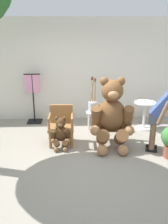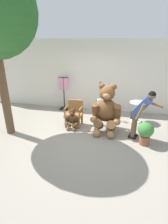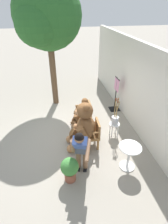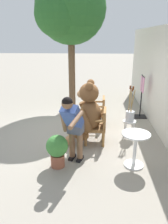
{
  "view_description": "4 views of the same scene",
  "coord_description": "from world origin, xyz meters",
  "px_view_note": "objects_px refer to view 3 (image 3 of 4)",
  "views": [
    {
      "loc": [
        -0.3,
        -4.57,
        2.49
      ],
      "look_at": [
        -0.06,
        0.13,
        0.92
      ],
      "focal_mm": 40.0,
      "sensor_mm": 36.0,
      "label": 1
    },
    {
      "loc": [
        0.89,
        -4.61,
        2.71
      ],
      "look_at": [
        -0.12,
        0.26,
        0.68
      ],
      "focal_mm": 28.0,
      "sensor_mm": 36.0,
      "label": 2
    },
    {
      "loc": [
        4.51,
        -0.29,
        3.76
      ],
      "look_at": [
        0.06,
        0.54,
        0.91
      ],
      "focal_mm": 28.0,
      "sensor_mm": 36.0,
      "label": 3
    },
    {
      "loc": [
        5.51,
        0.65,
        2.51
      ],
      "look_at": [
        0.01,
        0.32,
        0.6
      ],
      "focal_mm": 35.0,
      "sensor_mm": 36.0,
      "label": 4
    }
  ],
  "objects_px": {
    "wooden_chair_left": "(85,113)",
    "potted_plant": "(70,168)",
    "patio_tree": "(46,17)",
    "wooden_chair_right": "(92,133)",
    "person_visitor": "(81,147)",
    "round_side_table": "(129,155)",
    "teddy_bear_large": "(83,126)",
    "teddy_bear_small": "(77,117)",
    "white_stool": "(114,126)",
    "clothing_display_stand": "(116,94)",
    "brush_bucket": "(115,119)"
  },
  "relations": [
    {
      "from": "teddy_bear_small",
      "to": "potted_plant",
      "type": "distance_m",
      "value": 2.3
    },
    {
      "from": "teddy_bear_large",
      "to": "brush_bucket",
      "type": "height_order",
      "value": "teddy_bear_large"
    },
    {
      "from": "teddy_bear_large",
      "to": "person_visitor",
      "type": "bearing_deg",
      "value": -13.09
    },
    {
      "from": "brush_bucket",
      "to": "clothing_display_stand",
      "type": "distance_m",
      "value": 1.68
    },
    {
      "from": "clothing_display_stand",
      "to": "teddy_bear_large",
      "type": "bearing_deg",
      "value": -41.11
    },
    {
      "from": "patio_tree",
      "to": "clothing_display_stand",
      "type": "xyz_separation_m",
      "value": [
        0.94,
        2.41,
        -2.62
      ]
    },
    {
      "from": "teddy_bear_large",
      "to": "person_visitor",
      "type": "relative_size",
      "value": 1.05
    },
    {
      "from": "white_stool",
      "to": "clothing_display_stand",
      "type": "relative_size",
      "value": 0.34
    },
    {
      "from": "teddy_bear_large",
      "to": "round_side_table",
      "type": "distance_m",
      "value": 1.47
    },
    {
      "from": "person_visitor",
      "to": "round_side_table",
      "type": "bearing_deg",
      "value": 88.69
    },
    {
      "from": "person_visitor",
      "to": "brush_bucket",
      "type": "bearing_deg",
      "value": 134.92
    },
    {
      "from": "round_side_table",
      "to": "person_visitor",
      "type": "bearing_deg",
      "value": -91.31
    },
    {
      "from": "person_visitor",
      "to": "round_side_table",
      "type": "xyz_separation_m",
      "value": [
        0.03,
        1.25,
        -0.45
      ]
    },
    {
      "from": "round_side_table",
      "to": "patio_tree",
      "type": "xyz_separation_m",
      "value": [
        -3.86,
        -1.77,
        2.89
      ]
    },
    {
      "from": "teddy_bear_large",
      "to": "white_stool",
      "type": "bearing_deg",
      "value": 106.41
    },
    {
      "from": "white_stool",
      "to": "wooden_chair_right",
      "type": "bearing_deg",
      "value": -68.26
    },
    {
      "from": "teddy_bear_small",
      "to": "brush_bucket",
      "type": "height_order",
      "value": "brush_bucket"
    },
    {
      "from": "teddy_bear_small",
      "to": "round_side_table",
      "type": "height_order",
      "value": "same"
    },
    {
      "from": "brush_bucket",
      "to": "round_side_table",
      "type": "relative_size",
      "value": 1.28
    },
    {
      "from": "wooden_chair_left",
      "to": "white_stool",
      "type": "height_order",
      "value": "wooden_chair_left"
    },
    {
      "from": "potted_plant",
      "to": "teddy_bear_large",
      "type": "bearing_deg",
      "value": 154.86
    },
    {
      "from": "wooden_chair_right",
      "to": "brush_bucket",
      "type": "height_order",
      "value": "brush_bucket"
    },
    {
      "from": "wooden_chair_right",
      "to": "round_side_table",
      "type": "xyz_separation_m",
      "value": [
        1.01,
        0.75,
        -0.01
      ]
    },
    {
      "from": "teddy_bear_small",
      "to": "patio_tree",
      "type": "bearing_deg",
      "value": -157.09
    },
    {
      "from": "teddy_bear_large",
      "to": "clothing_display_stand",
      "type": "bearing_deg",
      "value": 138.89
    },
    {
      "from": "person_visitor",
      "to": "brush_bucket",
      "type": "relative_size",
      "value": 1.61
    },
    {
      "from": "person_visitor",
      "to": "round_side_table",
      "type": "relative_size",
      "value": 2.06
    },
    {
      "from": "potted_plant",
      "to": "teddy_bear_small",
      "type": "bearing_deg",
      "value": 166.91
    },
    {
      "from": "wooden_chair_right",
      "to": "teddy_bear_small",
      "type": "relative_size",
      "value": 1.2
    },
    {
      "from": "round_side_table",
      "to": "clothing_display_stand",
      "type": "height_order",
      "value": "clothing_display_stand"
    },
    {
      "from": "patio_tree",
      "to": "potted_plant",
      "type": "distance_m",
      "value": 4.95
    },
    {
      "from": "wooden_chair_left",
      "to": "potted_plant",
      "type": "bearing_deg",
      "value": -19.71
    },
    {
      "from": "teddy_bear_large",
      "to": "white_stool",
      "type": "distance_m",
      "value": 1.2
    },
    {
      "from": "clothing_display_stand",
      "to": "brush_bucket",
      "type": "bearing_deg",
      "value": -19.92
    },
    {
      "from": "round_side_table",
      "to": "teddy_bear_large",
      "type": "bearing_deg",
      "value": -135.2
    },
    {
      "from": "person_visitor",
      "to": "clothing_display_stand",
      "type": "xyz_separation_m",
      "value": [
        -2.89,
        1.89,
        -0.17
      ]
    },
    {
      "from": "teddy_bear_small",
      "to": "white_stool",
      "type": "bearing_deg",
      "value": 54.8
    },
    {
      "from": "wooden_chair_right",
      "to": "white_stool",
      "type": "xyz_separation_m",
      "value": [
        -0.33,
        0.82,
        -0.11
      ]
    },
    {
      "from": "wooden_chair_right",
      "to": "round_side_table",
      "type": "bearing_deg",
      "value": 36.46
    },
    {
      "from": "round_side_table",
      "to": "potted_plant",
      "type": "relative_size",
      "value": 1.06
    },
    {
      "from": "teddy_bear_small",
      "to": "clothing_display_stand",
      "type": "relative_size",
      "value": 0.53
    },
    {
      "from": "teddy_bear_large",
      "to": "white_stool",
      "type": "height_order",
      "value": "teddy_bear_large"
    },
    {
      "from": "person_visitor",
      "to": "potted_plant",
      "type": "height_order",
      "value": "person_visitor"
    },
    {
      "from": "person_visitor",
      "to": "potted_plant",
      "type": "relative_size",
      "value": 2.18
    },
    {
      "from": "wooden_chair_left",
      "to": "clothing_display_stand",
      "type": "distance_m",
      "value": 1.63
    },
    {
      "from": "white_stool",
      "to": "clothing_display_stand",
      "type": "height_order",
      "value": "clothing_display_stand"
    },
    {
      "from": "wooden_chair_right",
      "to": "clothing_display_stand",
      "type": "distance_m",
      "value": 2.37
    },
    {
      "from": "wooden_chair_left",
      "to": "patio_tree",
      "type": "relative_size",
      "value": 0.19
    },
    {
      "from": "wooden_chair_right",
      "to": "wooden_chair_left",
      "type": "bearing_deg",
      "value": 180.0
    },
    {
      "from": "patio_tree",
      "to": "round_side_table",
      "type": "bearing_deg",
      "value": 24.59
    }
  ]
}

